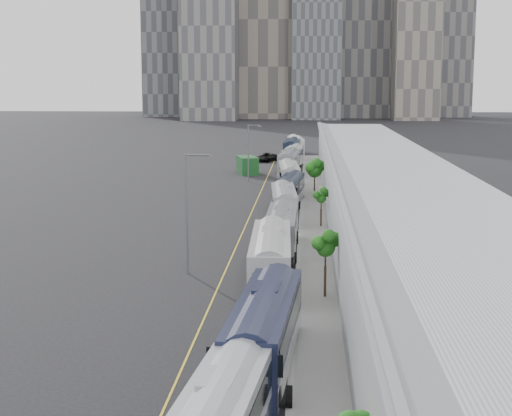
# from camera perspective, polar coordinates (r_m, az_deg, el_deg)

# --- Properties ---
(sidewalk) EXTENTS (10.00, 170.00, 0.12)m
(sidewalk) POSITION_cam_1_polar(r_m,az_deg,el_deg) (76.39, 6.83, -1.99)
(sidewalk) COLOR gray
(sidewalk) RESTS_ON ground
(lane_line) EXTENTS (0.12, 160.00, 0.02)m
(lane_line) POSITION_cam_1_polar(r_m,az_deg,el_deg) (76.55, -1.05, -1.94)
(lane_line) COLOR gold
(lane_line) RESTS_ON ground
(depot) EXTENTS (12.45, 160.40, 7.20)m
(depot) POSITION_cam_1_polar(r_m,az_deg,el_deg) (76.13, 9.88, 0.54)
(depot) COLOR gray
(depot) RESTS_ON ground
(bus_1) EXTENTS (3.62, 13.80, 3.99)m
(bus_1) POSITION_cam_1_polar(r_m,az_deg,el_deg) (40.77, 0.65, -9.37)
(bus_1) COLOR #161B32
(bus_1) RESTS_ON ground
(bus_2) EXTENTS (3.22, 14.04, 4.08)m
(bus_2) POSITION_cam_1_polar(r_m,az_deg,el_deg) (56.52, 1.08, -4.10)
(bus_2) COLOR #B2B2B4
(bus_2) RESTS_ON ground
(bus_3) EXTENTS (2.86, 12.81, 3.74)m
(bus_3) POSITION_cam_1_polar(r_m,az_deg,el_deg) (68.47, 1.85, -1.91)
(bus_3) COLOR slate
(bus_3) RESTS_ON ground
(bus_4) EXTENTS (3.31, 12.63, 3.65)m
(bus_4) POSITION_cam_1_polar(r_m,az_deg,el_deg) (84.31, 2.03, 0.13)
(bus_4) COLOR #93959C
(bus_4) RESTS_ON ground
(bus_5) EXTENTS (3.50, 12.18, 3.51)m
(bus_5) POSITION_cam_1_polar(r_m,az_deg,el_deg) (96.14, 2.49, 1.19)
(bus_5) COLOR black
(bus_5) RESTS_ON ground
(bus_6) EXTENTS (3.45, 12.88, 3.72)m
(bus_6) POSITION_cam_1_polar(r_m,az_deg,el_deg) (109.49, 2.42, 2.20)
(bus_6) COLOR #B6B6B8
(bus_6) RESTS_ON ground
(bus_7) EXTENTS (3.40, 13.77, 3.99)m
(bus_7) POSITION_cam_1_polar(r_m,az_deg,el_deg) (126.31, 2.42, 3.16)
(bus_7) COLOR slate
(bus_7) RESTS_ON ground
(bus_8) EXTENTS (3.69, 13.10, 3.78)m
(bus_8) POSITION_cam_1_polar(r_m,az_deg,el_deg) (137.67, 2.71, 3.60)
(bus_8) COLOR #B2B3BD
(bus_8) RESTS_ON ground
(bus_9) EXTENTS (3.28, 13.59, 3.94)m
(bus_9) POSITION_cam_1_polar(r_m,az_deg,el_deg) (153.66, 2.65, 4.19)
(bus_9) COLOR #161F31
(bus_9) RESTS_ON ground
(bus_10) EXTENTS (3.79, 13.04, 3.76)m
(bus_10) POSITION_cam_1_polar(r_m,az_deg,el_deg) (165.06, 2.90, 4.49)
(bus_10) COLOR white
(bus_10) RESTS_ON ground
(tree_1) EXTENTS (1.31, 1.31, 4.40)m
(tree_1) POSITION_cam_1_polar(r_m,az_deg,el_deg) (53.50, 5.08, -2.77)
(tree_1) COLOR black
(tree_1) RESTS_ON ground
(tree_2) EXTENTS (1.04, 1.04, 3.68)m
(tree_2) POSITION_cam_1_polar(r_m,az_deg,el_deg) (80.30, 4.76, 0.74)
(tree_2) COLOR black
(tree_2) RESTS_ON ground
(tree_3) EXTENTS (2.04, 2.04, 4.62)m
(tree_3) POSITION_cam_1_polar(r_m,az_deg,el_deg) (104.06, 4.29, 2.94)
(tree_3) COLOR black
(tree_3) RESTS_ON ground
(street_lamp_near) EXTENTS (2.04, 0.22, 9.33)m
(street_lamp_near) POSITION_cam_1_polar(r_m,az_deg,el_deg) (60.16, -4.89, 0.19)
(street_lamp_near) COLOR #59595E
(street_lamp_near) RESTS_ON ground
(street_lamp_far) EXTENTS (2.04, 0.22, 8.56)m
(street_lamp_far) POSITION_cam_1_polar(r_m,az_deg,el_deg) (117.38, -0.47, 4.33)
(street_lamp_far) COLOR #59595E
(street_lamp_far) RESTS_ON ground
(shipping_container) EXTENTS (4.19, 6.67, 2.82)m
(shipping_container) POSITION_cam_1_polar(r_m,az_deg,el_deg) (128.24, -0.64, 3.13)
(shipping_container) COLOR #14431C
(shipping_container) RESTS_ON ground
(suv) EXTENTS (4.60, 6.48, 1.64)m
(suv) POSITION_cam_1_polar(r_m,az_deg,el_deg) (148.74, 0.73, 3.71)
(suv) COLOR black
(suv) RESTS_ON ground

